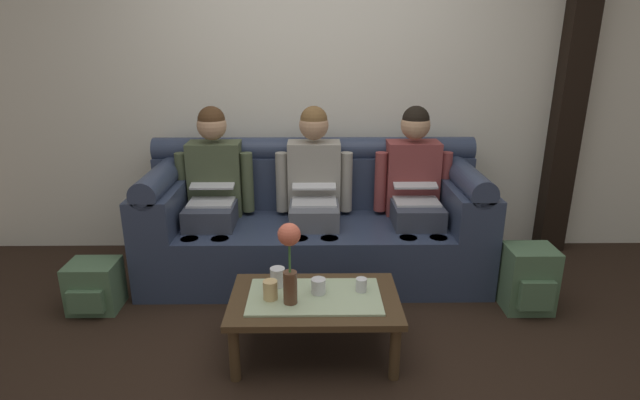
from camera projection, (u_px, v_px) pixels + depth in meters
ground_plane at (316, 366)px, 2.69m from camera, size 14.00×14.00×0.00m
back_wall_patterned at (314, 68)px, 3.85m from camera, size 6.00×0.12×2.90m
timber_pillar at (574, 69)px, 3.76m from camera, size 0.20×0.20×2.90m
couch at (315, 224)px, 3.69m from camera, size 2.41×0.88×0.96m
person_left at (214, 187)px, 3.58m from camera, size 0.56×0.67×1.22m
person_middle at (315, 187)px, 3.59m from camera, size 0.56×0.67×1.22m
person_right at (415, 186)px, 3.60m from camera, size 0.56×0.67×1.22m
coffee_table at (315, 304)px, 2.73m from camera, size 0.92×0.57×0.35m
flower_vase at (290, 255)px, 2.55m from camera, size 0.12×0.12×0.45m
cup_near_left at (271, 290)px, 2.66m from camera, size 0.08×0.08×0.10m
cup_near_right at (362, 285)px, 2.75m from camera, size 0.06×0.06×0.08m
cup_far_center at (319, 286)px, 2.72m from camera, size 0.08×0.08×0.08m
cup_far_left at (278, 277)px, 2.80m from camera, size 0.08×0.08×0.11m
backpack_right at (529, 279)px, 3.20m from camera, size 0.30×0.30×0.42m
backpack_left at (95, 287)px, 3.21m from camera, size 0.31×0.30×0.32m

